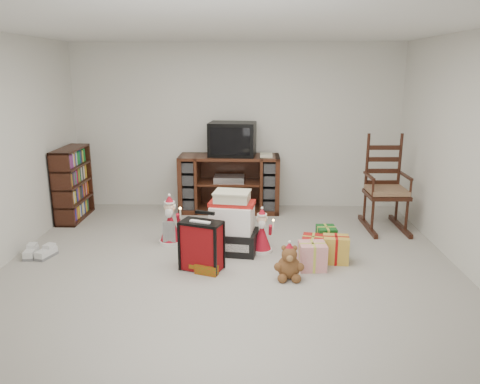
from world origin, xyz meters
name	(u,v)px	position (x,y,z in m)	size (l,w,h in m)	color
room	(229,156)	(0.00, 0.00, 1.25)	(5.01, 5.01, 2.51)	#B4B0A5
tv_stand	(229,183)	(-0.10, 2.20, 0.43)	(1.50, 0.55, 0.86)	#431F13
bookshelf	(73,185)	(-2.33, 1.76, 0.50)	(0.28, 0.85, 1.03)	#37170F
rocking_chair	(385,195)	(2.04, 1.48, 0.45)	(0.55, 0.89, 1.32)	#37170F
gift_pile	(232,226)	(0.01, 0.52, 0.32)	(0.63, 0.50, 0.73)	black
red_suitcase	(202,246)	(-0.30, 0.00, 0.28)	(0.47, 0.35, 0.64)	maroon
stocking	(200,247)	(-0.31, -0.06, 0.29)	(0.27, 0.11, 0.57)	#0C740C
teddy_bear	(289,264)	(0.63, -0.20, 0.16)	(0.24, 0.21, 0.36)	brown
santa_figurine	(262,235)	(0.36, 0.54, 0.21)	(0.26, 0.25, 0.54)	#AC1223
mrs_claus_figurine	(170,225)	(-0.77, 0.80, 0.24)	(0.30, 0.29, 0.62)	#AC1223
sneaker_pair	(39,253)	(-2.22, 0.30, 0.05)	(0.35, 0.30, 0.10)	silver
gift_cluster	(322,249)	(1.04, 0.33, 0.12)	(0.53, 0.81, 0.25)	#B01814
crt_television	(232,139)	(-0.05, 2.20, 1.10)	(0.72, 0.55, 0.49)	black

